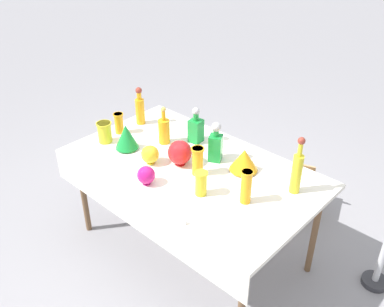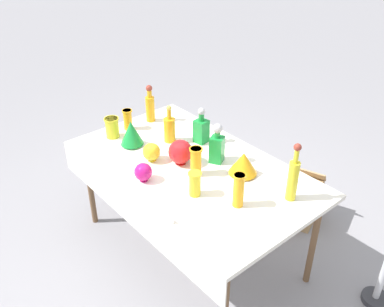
{
  "view_description": "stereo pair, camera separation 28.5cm",
  "coord_description": "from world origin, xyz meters",
  "views": [
    {
      "loc": [
        1.65,
        -1.78,
        2.36
      ],
      "look_at": [
        0.0,
        0.0,
        0.86
      ],
      "focal_mm": 40.0,
      "sensor_mm": 36.0,
      "label": 1
    },
    {
      "loc": [
        1.85,
        -1.57,
        2.36
      ],
      "look_at": [
        0.0,
        0.0,
        0.86
      ],
      "focal_mm": 40.0,
      "sensor_mm": 36.0,
      "label": 2
    }
  ],
  "objects": [
    {
      "name": "slender_vase_0",
      "position": [
        -0.73,
        -0.03,
        0.85
      ],
      "size": [
        0.08,
        0.08,
        0.16
      ],
      "color": "orange",
      "rests_on": "display_table"
    },
    {
      "name": "ground_plane",
      "position": [
        0.0,
        0.0,
        0.0
      ],
      "size": [
        40.0,
        40.0,
        0.0
      ],
      "primitive_type": "plane",
      "color": "gray"
    },
    {
      "name": "round_bowl_0",
      "position": [
        -0.23,
        -0.17,
        0.83
      ],
      "size": [
        0.12,
        0.12,
        0.13
      ],
      "color": "yellow",
      "rests_on": "display_table"
    },
    {
      "name": "fluted_vase_1",
      "position": [
        -0.5,
        -0.15,
        0.86
      ],
      "size": [
        0.17,
        0.17,
        0.19
      ],
      "color": "#198C38",
      "rests_on": "display_table"
    },
    {
      "name": "slender_vase_2",
      "position": [
        -0.7,
        -0.19,
        0.84
      ],
      "size": [
        0.11,
        0.11,
        0.16
      ],
      "color": "yellow",
      "rests_on": "display_table"
    },
    {
      "name": "cardboard_box_behind_left",
      "position": [
        0.25,
        0.9,
        0.18
      ],
      "size": [
        0.47,
        0.43,
        0.44
      ],
      "color": "tan",
      "rests_on": "ground"
    },
    {
      "name": "round_bowl_1",
      "position": [
        -0.08,
        -0.04,
        0.85
      ],
      "size": [
        0.17,
        0.17,
        0.17
      ],
      "color": "red",
      "rests_on": "display_table"
    },
    {
      "name": "square_decanter_1",
      "position": [
        -0.21,
        0.27,
        0.87
      ],
      "size": [
        0.1,
        0.1,
        0.28
      ],
      "color": "#198C38",
      "rests_on": "display_table"
    },
    {
      "name": "tall_bottle_1",
      "position": [
        0.66,
        0.22,
        0.92
      ],
      "size": [
        0.06,
        0.06,
        0.39
      ],
      "color": "yellow",
      "rests_on": "display_table"
    },
    {
      "name": "price_tag_left",
      "position": [
        0.36,
        -0.47,
        0.78
      ],
      "size": [
        0.06,
        0.02,
        0.03
      ],
      "primitive_type": "cube",
      "rotation": [
        -0.21,
        0.0,
        0.14
      ],
      "color": "white",
      "rests_on": "display_table"
    },
    {
      "name": "slender_vase_1",
      "position": [
        0.25,
        -0.19,
        0.85
      ],
      "size": [
        0.08,
        0.08,
        0.16
      ],
      "color": "yellow",
      "rests_on": "display_table"
    },
    {
      "name": "slender_vase_4",
      "position": [
        0.09,
        -0.04,
        0.87
      ],
      "size": [
        0.09,
        0.09,
        0.2
      ],
      "color": "orange",
      "rests_on": "display_table"
    },
    {
      "name": "round_bowl_2",
      "position": [
        -0.07,
        -0.35,
        0.83
      ],
      "size": [
        0.12,
        0.12,
        0.12
      ],
      "color": "#C61972",
      "rests_on": "display_table"
    },
    {
      "name": "fluted_vase_0",
      "position": [
        0.29,
        0.19,
        0.85
      ],
      "size": [
        0.19,
        0.19,
        0.16
      ],
      "color": "orange",
      "rests_on": "display_table"
    },
    {
      "name": "tall_bottle_0",
      "position": [
        -0.37,
        0.1,
        0.87
      ],
      "size": [
        0.08,
        0.08,
        0.29
      ],
      "color": "orange",
      "rests_on": "display_table"
    },
    {
      "name": "slender_vase_3",
      "position": [
        0.5,
        -0.07,
        0.88
      ],
      "size": [
        0.07,
        0.07,
        0.22
      ],
      "color": "orange",
      "rests_on": "display_table"
    },
    {
      "name": "display_table",
      "position": [
        0.0,
        -0.03,
        0.71
      ],
      "size": [
        1.73,
        1.03,
        0.76
      ],
      "color": "white",
      "rests_on": "ground"
    },
    {
      "name": "tall_bottle_2",
      "position": [
        -0.73,
        0.18,
        0.89
      ],
      "size": [
        0.07,
        0.07,
        0.31
      ],
      "color": "orange",
      "rests_on": "display_table"
    },
    {
      "name": "square_decanter_0",
      "position": [
        0.06,
        0.17,
        0.89
      ],
      "size": [
        0.12,
        0.12,
        0.29
      ],
      "color": "#198C38",
      "rests_on": "display_table"
    }
  ]
}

